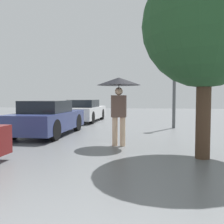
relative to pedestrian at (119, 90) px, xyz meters
The scene contains 5 objects.
pedestrian is the anchor object (origin of this frame).
parked_car_middle 3.44m from the pedestrian, 149.28° to the left, with size 1.62×3.83×1.25m.
parked_car_farthest 7.51m from the pedestrian, 112.91° to the left, with size 1.66×4.18×1.23m.
tree 2.70m from the pedestrian, 28.36° to the right, with size 2.77×2.77×4.35m.
street_lamp 4.98m from the pedestrian, 67.15° to the left, with size 0.35×0.35×4.43m.
Camera 1 is at (0.56, -0.94, 1.38)m, focal length 40.00 mm.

